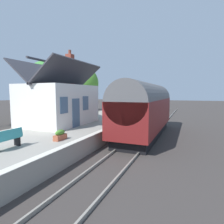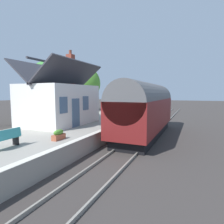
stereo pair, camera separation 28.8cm
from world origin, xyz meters
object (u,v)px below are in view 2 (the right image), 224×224
at_px(bench_mid_platform, 6,138).
at_px(bench_platform_end, 118,112).
at_px(bench_by_lamp, 129,109).
at_px(tree_behind_building, 48,79).
at_px(planter_corner_building, 114,116).
at_px(lamp_post_platform, 144,94).
at_px(planter_edge_far, 59,135).
at_px(tree_far_left, 84,84).
at_px(planter_by_door, 93,111).
at_px(train, 146,109).
at_px(station_building, 60,103).
at_px(tree_distant, 71,85).
at_px(planter_bench_right, 139,112).

bearing_deg(bench_mid_platform, bench_platform_end, -0.44).
bearing_deg(bench_by_lamp, tree_behind_building, 100.34).
distance_m(planter_corner_building, lamp_post_platform, 8.35).
relative_size(planter_corner_building, tree_behind_building, 0.08).
height_order(planter_edge_far, tree_far_left, tree_far_left).
bearing_deg(planter_by_door, train, -123.92).
bearing_deg(train, station_building, 112.09).
distance_m(planter_by_door, tree_far_left, 7.37).
bearing_deg(station_building, tree_far_left, 23.70).
distance_m(planter_by_door, tree_distant, 14.87).
bearing_deg(planter_by_door, tree_behind_building, 87.93).
bearing_deg(tree_distant, planter_corner_building, -133.51).
bearing_deg(planter_by_door, planter_bench_right, -70.28).
bearing_deg(train, bench_by_lamp, 27.97).
relative_size(lamp_post_platform, tree_far_left, 0.43).
relative_size(bench_mid_platform, planter_corner_building, 2.20).
relative_size(bench_platform_end, planter_bench_right, 1.59).
xyz_separation_m(station_building, planter_bench_right, (9.73, -3.90, -1.45)).
relative_size(lamp_post_platform, tree_behind_building, 0.42).
bearing_deg(station_building, bench_by_lamp, -13.68).
bearing_deg(lamp_post_platform, bench_by_lamp, 139.00).
xyz_separation_m(bench_platform_end, planter_edge_far, (-11.12, -1.02, -0.21)).
distance_m(planter_edge_far, planter_corner_building, 8.19).
relative_size(train, bench_mid_platform, 7.63).
bearing_deg(planter_bench_right, bench_platform_end, 153.41).
distance_m(lamp_post_platform, tree_behind_building, 13.11).
height_order(bench_mid_platform, planter_by_door, bench_mid_platform).
height_order(station_building, bench_mid_platform, station_building).
relative_size(train, planter_edge_far, 13.33).
xyz_separation_m(bench_platform_end, tree_far_left, (6.00, 7.95, 3.47)).
bearing_deg(planter_bench_right, tree_distant, 62.55).
distance_m(tree_behind_building, tree_far_left, 5.43).
distance_m(bench_platform_end, planter_by_door, 3.91).
bearing_deg(bench_platform_end, planter_by_door, 72.86).
distance_m(train, bench_platform_end, 5.80).
bearing_deg(planter_edge_far, tree_behind_building, 43.40).
xyz_separation_m(train, planter_corner_building, (1.14, 3.30, -0.90)).
distance_m(station_building, tree_distant, 21.47).
height_order(bench_platform_end, tree_behind_building, tree_behind_building).
bearing_deg(tree_distant, bench_by_lamp, -118.67).
xyz_separation_m(train, lamp_post_platform, (9.21, 2.47, 1.09)).
xyz_separation_m(lamp_post_platform, tree_behind_building, (-3.72, 12.41, 2.04)).
bearing_deg(planter_corner_building, tree_behind_building, 69.42).
xyz_separation_m(train, tree_distant, (15.23, 18.14, 2.85)).
height_order(planter_edge_far, planter_by_door, planter_by_door).
relative_size(planter_by_door, tree_far_left, 0.09).
height_order(bench_platform_end, bench_mid_platform, same).
relative_size(planter_edge_far, planter_by_door, 1.21).
relative_size(bench_platform_end, bench_mid_platform, 0.99).
relative_size(station_building, planter_corner_building, 9.95).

